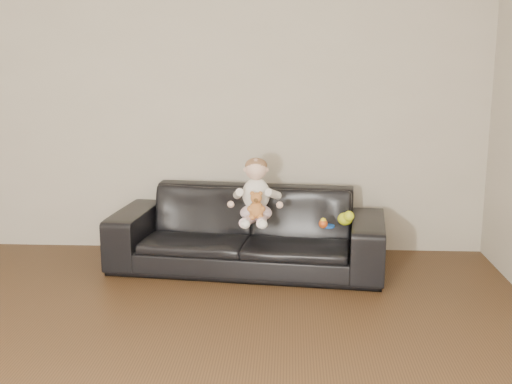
# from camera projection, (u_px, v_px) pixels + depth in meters

# --- Properties ---
(wall_back) EXTENTS (5.00, 0.00, 5.00)m
(wall_back) POSITION_uv_depth(u_px,v_px,m) (177.00, 92.00, 5.16)
(wall_back) COLOR #B8AE9A
(wall_back) RESTS_ON ground
(sofa) EXTENTS (2.11, 1.02, 0.59)m
(sofa) POSITION_uv_depth(u_px,v_px,m) (248.00, 230.00, 4.85)
(sofa) COLOR black
(sofa) RESTS_ON floor
(baby) EXTENTS (0.33, 0.41, 0.47)m
(baby) POSITION_uv_depth(u_px,v_px,m) (256.00, 194.00, 4.68)
(baby) COLOR #FBD3DF
(baby) RESTS_ON sofa
(teddy_bear) EXTENTS (0.12, 0.12, 0.20)m
(teddy_bear) POSITION_uv_depth(u_px,v_px,m) (256.00, 206.00, 4.55)
(teddy_bear) COLOR #B97034
(teddy_bear) RESTS_ON sofa
(toy_green) EXTENTS (0.11, 0.13, 0.09)m
(toy_green) POSITION_uv_depth(u_px,v_px,m) (345.00, 219.00, 4.61)
(toy_green) COLOR #C9D919
(toy_green) RESTS_ON sofa
(toy_rattle) EXTENTS (0.08, 0.08, 0.06)m
(toy_rattle) POSITION_uv_depth(u_px,v_px,m) (323.00, 224.00, 4.53)
(toy_rattle) COLOR #C44917
(toy_rattle) RESTS_ON sofa
(toy_blue_disc) EXTENTS (0.12, 0.12, 0.01)m
(toy_blue_disc) POSITION_uv_depth(u_px,v_px,m) (328.00, 226.00, 4.57)
(toy_blue_disc) COLOR blue
(toy_blue_disc) RESTS_ON sofa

